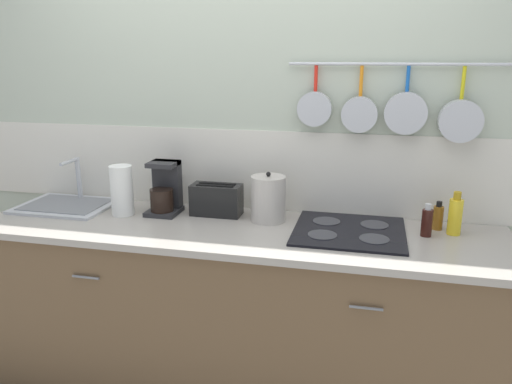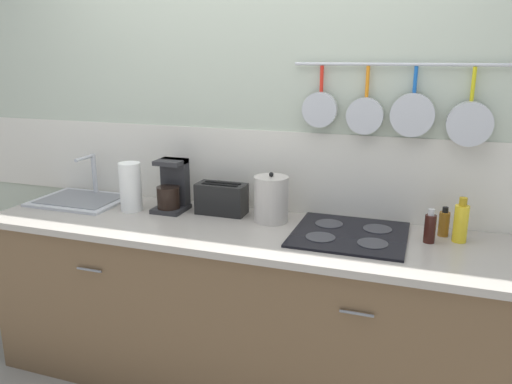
# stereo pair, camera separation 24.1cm
# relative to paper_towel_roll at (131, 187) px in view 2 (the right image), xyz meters

# --- Properties ---
(ground_plane) EXTENTS (12.00, 12.00, 0.00)m
(ground_plane) POSITION_rel_paper_towel_roll_xyz_m (0.65, -0.07, -1.02)
(ground_plane) COLOR gray
(wall_back) EXTENTS (7.20, 0.15, 2.60)m
(wall_back) POSITION_rel_paper_towel_roll_xyz_m (0.66, 0.30, 0.25)
(wall_back) COLOR #B2BCA8
(wall_back) RESTS_ON ground_plane
(cabinet_base) EXTENTS (2.61, 0.65, 0.85)m
(cabinet_base) POSITION_rel_paper_towel_roll_xyz_m (0.65, -0.07, -0.59)
(cabinet_base) COLOR brown
(cabinet_base) RESTS_ON ground_plane
(countertop) EXTENTS (2.65, 0.68, 0.03)m
(countertop) POSITION_rel_paper_towel_roll_xyz_m (0.65, -0.07, -0.15)
(countertop) COLOR #A59E93
(countertop) RESTS_ON cabinet_base
(sink_basin) EXTENTS (0.51, 0.40, 0.26)m
(sink_basin) POSITION_rel_paper_towel_roll_xyz_m (-0.38, 0.06, -0.11)
(sink_basin) COLOR #B7BABF
(sink_basin) RESTS_ON countertop
(paper_towel_roll) EXTENTS (0.12, 0.12, 0.27)m
(paper_towel_roll) POSITION_rel_paper_towel_roll_xyz_m (0.00, 0.00, 0.00)
(paper_towel_roll) COLOR white
(paper_towel_roll) RESTS_ON countertop
(coffee_maker) EXTENTS (0.17, 0.19, 0.28)m
(coffee_maker) POSITION_rel_paper_towel_roll_xyz_m (0.21, 0.09, -0.02)
(coffee_maker) COLOR #262628
(coffee_maker) RESTS_ON countertop
(toaster) EXTENTS (0.28, 0.13, 0.17)m
(toaster) POSITION_rel_paper_towel_roll_xyz_m (0.49, 0.11, -0.05)
(toaster) COLOR black
(toaster) RESTS_ON countertop
(kettle) EXTENTS (0.18, 0.18, 0.26)m
(kettle) POSITION_rel_paper_towel_roll_xyz_m (0.78, 0.08, -0.02)
(kettle) COLOR beige
(kettle) RESTS_ON countertop
(cooktop) EXTENTS (0.53, 0.51, 0.01)m
(cooktop) POSITION_rel_paper_towel_roll_xyz_m (1.20, -0.01, -0.13)
(cooktop) COLOR black
(cooktop) RESTS_ON countertop
(bottle_cooking_wine) EXTENTS (0.05, 0.05, 0.16)m
(bottle_cooking_wine) POSITION_rel_paper_towel_roll_xyz_m (1.56, 0.02, -0.06)
(bottle_cooking_wine) COLOR #33140F
(bottle_cooking_wine) RESTS_ON countertop
(bottle_hot_sauce) EXTENTS (0.05, 0.05, 0.14)m
(bottle_hot_sauce) POSITION_rel_paper_towel_roll_xyz_m (1.63, 0.14, -0.07)
(bottle_hot_sauce) COLOR #8C5919
(bottle_hot_sauce) RESTS_ON countertop
(bottle_vinegar) EXTENTS (0.06, 0.06, 0.21)m
(bottle_vinegar) POSITION_rel_paper_towel_roll_xyz_m (1.69, 0.08, -0.04)
(bottle_vinegar) COLOR yellow
(bottle_vinegar) RESTS_ON countertop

